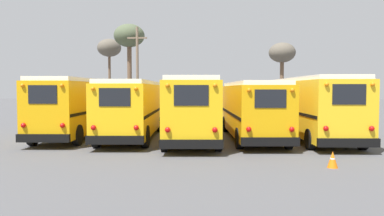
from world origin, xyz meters
TOP-DOWN VIEW (x-y plane):
  - ground_plane at (0.00, 0.00)m, footprint 160.00×160.00m
  - school_bus_0 at (-6.47, 0.43)m, footprint 2.58×9.90m
  - school_bus_1 at (-3.23, -0.26)m, footprint 2.82×9.60m
  - school_bus_2 at (0.00, -0.60)m, footprint 2.97×10.65m
  - school_bus_3 at (3.24, -0.31)m, footprint 2.85×9.61m
  - school_bus_4 at (6.47, 0.19)m, footprint 2.83×10.72m
  - utility_pole at (-5.55, 13.33)m, footprint 1.80×0.24m
  - bare_tree_0 at (-9.61, 18.99)m, footprint 2.51×2.51m
  - bare_tree_1 at (8.55, 18.79)m, footprint 2.75×2.75m
  - bare_tree_2 at (-6.68, 15.32)m, footprint 2.93×2.93m
  - fence_line at (0.00, 7.65)m, footprint 21.00×0.06m
  - traffic_cone at (5.15, -7.62)m, footprint 0.36×0.36m

SIDE VIEW (x-z plane):
  - ground_plane at x=0.00m, z-range 0.00..0.00m
  - traffic_cone at x=5.15m, z-range 0.00..0.57m
  - fence_line at x=0.00m, z-range 0.29..1.71m
  - school_bus_3 at x=3.24m, z-range 0.13..3.21m
  - school_bus_1 at x=-3.23m, z-range 0.14..3.28m
  - school_bus_2 at x=0.00m, z-range 0.14..3.40m
  - school_bus_0 at x=-6.47m, z-range 0.14..3.41m
  - school_bus_4 at x=6.47m, z-range 0.13..3.44m
  - utility_pole at x=-5.55m, z-range 0.21..8.51m
  - bare_tree_1 at x=8.55m, z-range 2.51..9.99m
  - bare_tree_0 at x=-9.61m, z-range 2.91..10.90m
  - bare_tree_2 at x=-6.68m, z-range 3.07..11.98m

